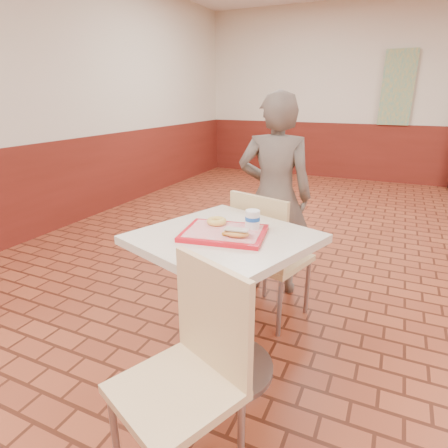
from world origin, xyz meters
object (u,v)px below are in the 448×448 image
at_px(chair_main_front, 191,366).
at_px(main_table, 224,283).
at_px(customer, 274,197).
at_px(chair_main_back, 267,252).
at_px(serving_tray, 224,233).
at_px(paper_cup, 253,219).
at_px(long_john_donut, 236,233).
at_px(ring_donut, 217,221).

bearing_deg(chair_main_front, main_table, 125.48).
bearing_deg(customer, main_table, 81.38).
height_order(main_table, chair_main_back, chair_main_back).
height_order(customer, serving_tray, customer).
bearing_deg(serving_tray, paper_cup, 38.88).
bearing_deg(chair_main_front, paper_cup, 114.08).
bearing_deg(customer, chair_main_back, 90.79).
height_order(serving_tray, long_john_donut, long_john_donut).
distance_m(chair_main_back, paper_cup, 0.63).
distance_m(chair_main_back, ring_donut, 0.64).
bearing_deg(customer, serving_tray, 81.38).
bearing_deg(chair_main_back, ring_donut, 92.67).
bearing_deg(chair_main_front, long_john_donut, 117.54).
bearing_deg(customer, ring_donut, 77.16).
height_order(chair_main_back, customer, customer).
relative_size(chair_main_back, paper_cup, 9.71).
bearing_deg(main_table, chair_main_front, -77.82).
xyz_separation_m(chair_main_front, chair_main_back, (-0.08, 1.17, 0.00)).
relative_size(chair_main_front, serving_tray, 2.24).
relative_size(ring_donut, long_john_donut, 0.74).
bearing_deg(chair_main_front, customer, 119.86).
bearing_deg(serving_tray, main_table, -153.43).
height_order(chair_main_back, paper_cup, paper_cup).
distance_m(ring_donut, long_john_donut, 0.21).
distance_m(customer, long_john_donut, 1.12).
height_order(chair_main_front, long_john_donut, chair_main_front).
distance_m(chair_main_front, ring_donut, 0.77).
bearing_deg(ring_donut, chair_main_front, -72.84).
bearing_deg(serving_tray, chair_main_back, 85.72).
bearing_deg(paper_cup, customer, 100.56).
bearing_deg(paper_cup, main_table, -141.12).
relative_size(chair_main_back, customer, 0.60).
height_order(chair_main_front, customer, customer).
distance_m(serving_tray, ring_donut, 0.11).
distance_m(chair_main_front, serving_tray, 0.68).
xyz_separation_m(main_table, long_john_donut, (0.09, -0.06, 0.31)).
bearing_deg(chair_main_back, paper_cup, 114.30).
xyz_separation_m(chair_main_back, paper_cup, (0.07, -0.49, 0.39)).
bearing_deg(long_john_donut, chair_main_back, 93.82).
distance_m(customer, ring_donut, 0.99).
distance_m(main_table, long_john_donut, 0.33).
height_order(chair_main_front, paper_cup, paper_cup).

